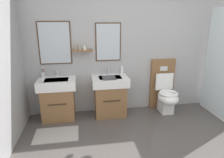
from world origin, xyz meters
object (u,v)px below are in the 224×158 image
object	(u,v)px
soap_dispenser	(122,70)
toilet	(165,92)
vanity_sink_right	(110,95)
toothbrush_cup	(43,74)
vanity_sink_left	(58,98)
folded_hand_towel	(109,78)

from	to	relation	value
soap_dispenser	toilet	bearing A→B (deg)	-11.67
vanity_sink_right	toothbrush_cup	world-z (taller)	toothbrush_cup
toilet	toothbrush_cup	xyz separation A→B (m)	(-2.27, 0.16, 0.42)
soap_dispenser	toothbrush_cup	bearing A→B (deg)	-179.61
vanity_sink_left	folded_hand_towel	bearing A→B (deg)	-8.49
vanity_sink_left	toothbrush_cup	size ratio (longest dim) A/B	3.67
vanity_sink_left	vanity_sink_right	distance (m)	0.94
vanity_sink_right	toothbrush_cup	size ratio (longest dim) A/B	3.67
soap_dispenser	folded_hand_towel	bearing A→B (deg)	-134.67
toothbrush_cup	toilet	bearing A→B (deg)	-4.06
folded_hand_towel	soap_dispenser	bearing A→B (deg)	45.33
vanity_sink_left	toothbrush_cup	distance (m)	0.50
toothbrush_cup	soap_dispenser	xyz separation A→B (m)	(1.44, 0.01, 0.02)
toilet	toothbrush_cup	world-z (taller)	toilet
toothbrush_cup	soap_dispenser	distance (m)	1.44
vanity_sink_left	vanity_sink_right	size ratio (longest dim) A/B	1.00
toilet	vanity_sink_right	bearing A→B (deg)	179.72
vanity_sink_left	vanity_sink_right	bearing A→B (deg)	0.00
vanity_sink_left	toilet	xyz separation A→B (m)	(2.02, -0.01, -0.01)
vanity_sink_left	soap_dispenser	size ratio (longest dim) A/B	4.15
vanity_sink_right	folded_hand_towel	xyz separation A→B (m)	(-0.04, -0.13, 0.37)
toilet	toothbrush_cup	size ratio (longest dim) A/B	4.96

